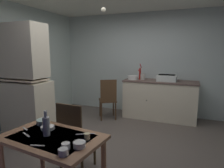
{
  "coord_description": "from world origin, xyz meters",
  "views": [
    {
      "loc": [
        1.23,
        -3.02,
        1.65
      ],
      "look_at": [
        0.08,
        -0.13,
        1.12
      ],
      "focal_mm": 31.7,
      "sensor_mm": 36.0,
      "label": 1
    }
  ],
  "objects": [
    {
      "name": "serving_bowl_wide",
      "position": [
        -0.41,
        -1.18,
        0.78
      ],
      "size": [
        0.16,
        0.16,
        0.06
      ],
      "primitive_type": "cylinder",
      "color": "#ADD1C1",
      "rests_on": "dining_table"
    },
    {
      "name": "chair_by_counter",
      "position": [
        -0.56,
        1.22,
        0.51
      ],
      "size": [
        0.55,
        0.55,
        0.98
      ],
      "color": "#4D341F",
      "rests_on": "ground"
    },
    {
      "name": "hutch_cabinet",
      "position": [
        -1.66,
        -0.18,
        1.0
      ],
      "size": [
        0.88,
        0.54,
        2.13
      ],
      "color": "beige",
      "rests_on": "ground"
    },
    {
      "name": "glass_bottle",
      "position": [
        -0.15,
        -1.44,
        0.86
      ],
      "size": [
        0.07,
        0.07,
        0.27
      ],
      "color": "#B7BCC1",
      "rests_on": "dining_table"
    },
    {
      "name": "dining_table",
      "position": [
        -0.09,
        -1.43,
        0.64
      ],
      "size": [
        1.14,
        0.78,
        0.75
      ],
      "color": "#9F6D4B",
      "rests_on": "ground"
    },
    {
      "name": "soup_bowl_small",
      "position": [
        -0.26,
        -1.29,
        0.77
      ],
      "size": [
        0.15,
        0.15,
        0.04
      ],
      "primitive_type": "cylinder",
      "color": "white",
      "rests_on": "dining_table"
    },
    {
      "name": "teaspoon_by_cup",
      "position": [
        -0.08,
        -1.65,
        0.75
      ],
      "size": [
        0.14,
        0.06,
        0.0
      ],
      "primitive_type": "cube",
      "rotation": [
        0.0,
        0.0,
        3.4
      ],
      "color": "beige",
      "rests_on": "dining_table"
    },
    {
      "name": "hand_pump",
      "position": [
        0.07,
        1.8,
        1.1
      ],
      "size": [
        0.05,
        0.27,
        0.39
      ],
      "color": "#B21E19",
      "rests_on": "counter_cabinet"
    },
    {
      "name": "pendant_bulb",
      "position": [
        -0.22,
        0.23,
        2.34
      ],
      "size": [
        0.08,
        0.08,
        0.08
      ],
      "primitive_type": "sphere",
      "color": "#F9EFCC"
    },
    {
      "name": "teacup_cream",
      "position": [
        0.25,
        -1.71,
        0.78
      ],
      "size": [
        0.09,
        0.09,
        0.06
      ],
      "primitive_type": "cylinder",
      "color": "white",
      "rests_on": "dining_table"
    },
    {
      "name": "teacup_mint",
      "position": [
        0.29,
        -1.36,
        0.79
      ],
      "size": [
        0.06,
        0.06,
        0.07
      ],
      "primitive_type": "cylinder",
      "color": "beige",
      "rests_on": "dining_table"
    },
    {
      "name": "counter_cabinet",
      "position": [
        0.58,
        1.75,
        0.47
      ],
      "size": [
        1.73,
        0.64,
        0.93
      ],
      "color": "beige",
      "rests_on": "ground"
    },
    {
      "name": "serving_spoon",
      "position": [
        -0.51,
        -1.38,
        0.75
      ],
      "size": [
        0.12,
        0.07,
        0.0
      ],
      "primitive_type": "cube",
      "rotation": [
        0.0,
        0.0,
        2.73
      ],
      "color": "beige",
      "rests_on": "dining_table"
    },
    {
      "name": "wall_back",
      "position": [
        0.0,
        2.12,
        1.3
      ],
      "size": [
        4.34,
        0.1,
        2.6
      ],
      "primitive_type": "cube",
      "color": "silver",
      "rests_on": "ground"
    },
    {
      "name": "mug_tall",
      "position": [
        0.21,
        -1.61,
        0.78
      ],
      "size": [
        0.08,
        0.08,
        0.06
      ],
      "primitive_type": "cylinder",
      "color": "white",
      "rests_on": "dining_table"
    },
    {
      "name": "mixing_bowl_counter",
      "position": [
        -0.09,
        1.7,
        0.98
      ],
      "size": [
        0.25,
        0.25,
        0.1
      ],
      "primitive_type": "cylinder",
      "color": "white",
      "rests_on": "counter_cabinet"
    },
    {
      "name": "stoneware_crock",
      "position": [
        0.15,
        1.78,
        1.0
      ],
      "size": [
        0.12,
        0.12,
        0.14
      ],
      "primitive_type": "cylinder",
      "color": "beige",
      "rests_on": "counter_cabinet"
    },
    {
      "name": "wall_left",
      "position": [
        -2.17,
        0.0,
        1.3
      ],
      "size": [
        0.1,
        4.24,
        2.6
      ],
      "primitive_type": "cube",
      "color": "silver",
      "rests_on": "ground"
    },
    {
      "name": "teaspoon_near_bowl",
      "position": [
        -0.37,
        -1.5,
        0.75
      ],
      "size": [
        0.15,
        0.08,
        0.0
      ],
      "primitive_type": "cube",
      "rotation": [
        0.0,
        0.0,
        5.87
      ],
      "color": "beige",
      "rests_on": "dining_table"
    },
    {
      "name": "sink_basin",
      "position": [
        0.73,
        1.75,
        1.01
      ],
      "size": [
        0.44,
        0.34,
        0.15
      ],
      "color": "white",
      "rests_on": "counter_cabinet"
    },
    {
      "name": "chair_far_side",
      "position": [
        -0.17,
        -0.88,
        0.51
      ],
      "size": [
        0.42,
        0.42,
        0.98
      ],
      "color": "#4A371E",
      "rests_on": "ground"
    },
    {
      "name": "sauce_dish",
      "position": [
        0.31,
        -1.53,
        0.78
      ],
      "size": [
        0.12,
        0.12,
        0.05
      ],
      "primitive_type": "cylinder",
      "color": "white",
      "rests_on": "dining_table"
    },
    {
      "name": "ground_plane",
      "position": [
        0.0,
        0.0,
        0.0
      ],
      "size": [
        5.24,
        5.24,
        0.0
      ],
      "primitive_type": "plane",
      "color": "#584F49"
    },
    {
      "name": "table_knife",
      "position": [
        0.22,
        -1.25,
        0.75
      ],
      "size": [
        0.19,
        0.12,
        0.0
      ],
      "primitive_type": "cube",
      "rotation": [
        0.0,
        0.0,
        3.65
      ],
      "color": "silver",
      "rests_on": "dining_table"
    }
  ]
}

